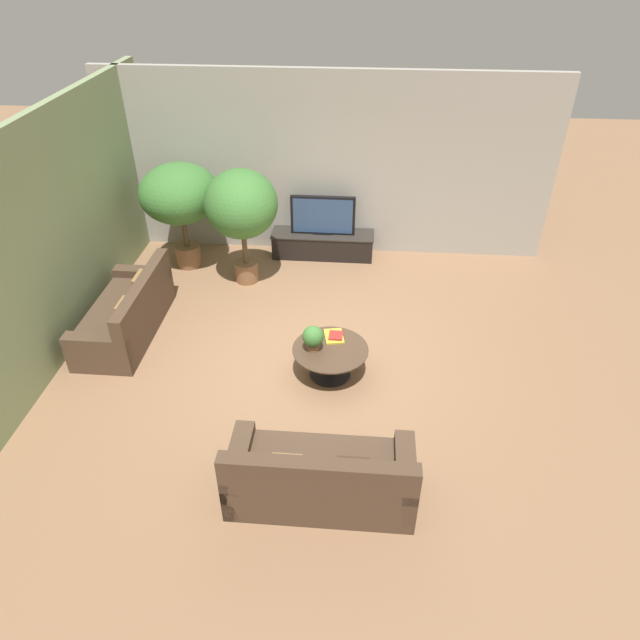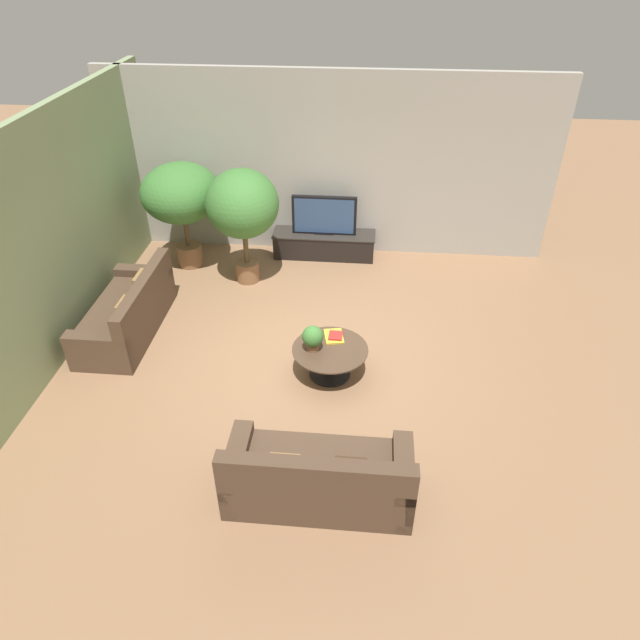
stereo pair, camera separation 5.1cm
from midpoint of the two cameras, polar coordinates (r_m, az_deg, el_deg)
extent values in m
plane|color=#8C6647|center=(7.59, -1.55, -4.14)|extent=(24.00, 24.00, 0.00)
cube|color=#A39E93|center=(9.70, 0.39, 15.20)|extent=(7.40, 0.12, 3.00)
cube|color=gray|center=(7.93, -25.88, 6.87)|extent=(0.12, 7.40, 3.00)
cube|color=black|center=(9.93, 0.13, 7.57)|extent=(1.71, 0.48, 0.42)
cube|color=#2D2823|center=(9.84, 0.13, 8.61)|extent=(1.74, 0.50, 0.02)
cube|color=black|center=(9.69, 0.14, 10.43)|extent=(1.08, 0.08, 0.67)
cube|color=navy|center=(9.65, 0.11, 10.33)|extent=(1.00, 0.00, 0.60)
cube|color=black|center=(9.83, 0.13, 8.73)|extent=(0.32, 0.13, 0.02)
cylinder|color=black|center=(7.38, 0.82, -5.35)|extent=(0.53, 0.53, 0.02)
cylinder|color=black|center=(7.26, 0.83, -4.23)|extent=(0.10, 0.10, 0.39)
cylinder|color=#4C3828|center=(7.13, 0.84, -2.94)|extent=(0.96, 0.96, 0.02)
cube|color=#4C3828|center=(8.46, -19.10, 0.07)|extent=(0.84, 1.92, 0.42)
cube|color=#4C3828|center=(8.11, -17.45, 2.39)|extent=(0.16, 1.92, 0.42)
cube|color=#4C3828|center=(9.09, -17.30, 3.47)|extent=(0.84, 0.20, 0.54)
cube|color=#4C3828|center=(7.81, -21.36, -3.16)|extent=(0.84, 0.20, 0.54)
cube|color=olive|center=(8.45, -17.68, 3.35)|extent=(0.15, 0.36, 0.33)
cube|color=olive|center=(7.95, -19.21, 0.78)|extent=(0.15, 0.33, 0.31)
cube|color=#4C3828|center=(5.92, -0.15, -15.62)|extent=(1.84, 0.84, 0.42)
cube|color=#4C3828|center=(5.38, -0.48, -15.57)|extent=(1.84, 0.16, 0.42)
cube|color=#4C3828|center=(5.89, 8.15, -15.61)|extent=(0.20, 0.84, 0.54)
cube|color=#4C3828|center=(5.98, -8.29, -14.60)|extent=(0.20, 0.84, 0.54)
cube|color=#422D1E|center=(5.53, 3.01, -14.96)|extent=(0.31, 0.16, 0.29)
cube|color=olive|center=(5.57, -3.61, -14.59)|extent=(0.29, 0.16, 0.28)
cylinder|color=brown|center=(9.90, -13.15, 6.34)|extent=(0.41, 0.41, 0.37)
cylinder|color=brown|center=(9.72, -13.47, 8.45)|extent=(0.08, 0.08, 0.45)
ellipsoid|color=#3D7533|center=(9.44, -14.04, 12.18)|extent=(1.26, 1.26, 0.93)
cylinder|color=brown|center=(9.30, -7.49, 4.88)|extent=(0.38, 0.38, 0.33)
cylinder|color=brown|center=(9.11, -7.68, 7.05)|extent=(0.08, 0.08, 0.47)
ellipsoid|color=#3D7533|center=(8.78, -8.07, 11.42)|extent=(1.10, 1.10, 1.04)
cylinder|color=brown|center=(7.08, -0.90, -2.68)|extent=(0.16, 0.16, 0.09)
sphere|color=#3D7533|center=(6.99, -0.91, -1.64)|extent=(0.27, 0.27, 0.27)
cube|color=gold|center=(7.31, 1.21, -1.64)|extent=(0.29, 0.35, 0.02)
cube|color=#A32823|center=(7.29, 1.39, -1.54)|extent=(0.18, 0.20, 0.03)
cube|color=black|center=(7.29, -0.86, -1.75)|extent=(0.13, 0.15, 0.02)
camera|label=1|loc=(0.03, -90.20, -0.14)|focal=32.00mm
camera|label=2|loc=(0.03, 89.80, 0.14)|focal=32.00mm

